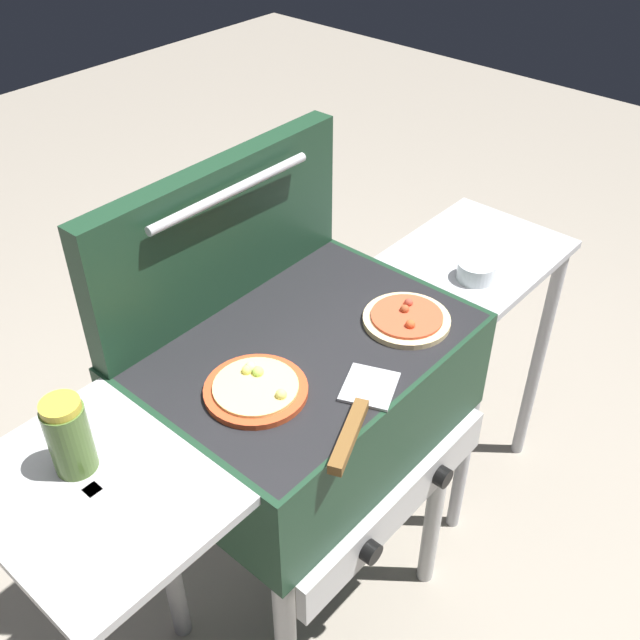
# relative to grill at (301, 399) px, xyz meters

# --- Properties ---
(ground_plane) EXTENTS (8.00, 8.00, 0.00)m
(ground_plane) POSITION_rel_grill_xyz_m (0.01, 0.00, -0.76)
(ground_plane) COLOR gray
(grill) EXTENTS (0.96, 0.53, 0.90)m
(grill) POSITION_rel_grill_xyz_m (0.00, 0.00, 0.00)
(grill) COLOR #193823
(grill) RESTS_ON ground_plane
(grill_lid_open) EXTENTS (0.63, 0.08, 0.30)m
(grill_lid_open) POSITION_rel_grill_xyz_m (0.01, 0.22, 0.30)
(grill_lid_open) COLOR #193823
(grill_lid_open) RESTS_ON grill
(pizza_pepperoni) EXTENTS (0.17, 0.17, 0.03)m
(pizza_pepperoni) POSITION_rel_grill_xyz_m (0.19, -0.11, 0.15)
(pizza_pepperoni) COLOR beige
(pizza_pepperoni) RESTS_ON grill
(pizza_cheese) EXTENTS (0.18, 0.18, 0.03)m
(pizza_cheese) POSITION_rel_grill_xyz_m (-0.15, -0.03, 0.15)
(pizza_cheese) COLOR #C64723
(pizza_cheese) RESTS_ON grill
(sauce_jar) EXTENTS (0.07, 0.07, 0.14)m
(sauce_jar) POSITION_rel_grill_xyz_m (-0.45, 0.06, 0.21)
(sauce_jar) COLOR #4C6B2D
(sauce_jar) RESTS_ON grill
(spatula) EXTENTS (0.26, 0.15, 0.02)m
(spatula) POSITION_rel_grill_xyz_m (-0.08, -0.21, 0.15)
(spatula) COLOR #B7BABF
(spatula) RESTS_ON grill
(prep_table) EXTENTS (0.44, 0.36, 0.79)m
(prep_table) POSITION_rel_grill_xyz_m (0.67, 0.00, -0.20)
(prep_table) COLOR #B2B2B7
(prep_table) RESTS_ON ground_plane
(topping_bowl_near) EXTENTS (0.09, 0.09, 0.04)m
(topping_bowl_near) POSITION_rel_grill_xyz_m (0.56, -0.06, 0.05)
(topping_bowl_near) COLOR silver
(topping_bowl_near) RESTS_ON prep_table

